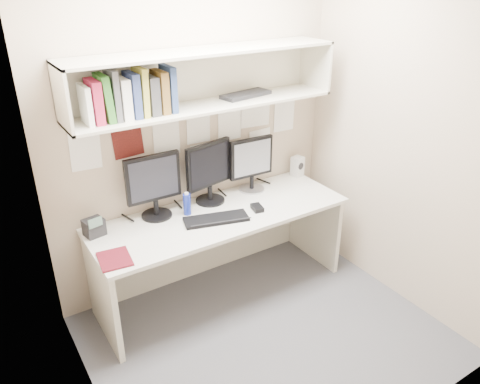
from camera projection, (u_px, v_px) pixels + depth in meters
floor at (267, 337)px, 3.40m from camera, size 2.40×2.00×0.01m
wall_back at (196, 129)px, 3.60m from camera, size 2.40×0.02×2.60m
wall_front at (405, 247)px, 2.08m from camera, size 2.40×0.02×2.60m
wall_left at (72, 225)px, 2.25m from camera, size 0.02×2.00×2.60m
wall_right at (405, 138)px, 3.42m from camera, size 0.02×2.00×2.60m
desk at (221, 253)px, 3.73m from camera, size 2.00×0.70×0.73m
overhead_hutch at (203, 78)px, 3.31m from camera, size 2.00×0.38×0.40m
pinned_papers at (196, 136)px, 3.61m from camera, size 1.92×0.01×0.48m
monitor_left at (154, 184)px, 3.42m from camera, size 0.42×0.23×0.49m
monitor_center at (209, 170)px, 3.64m from camera, size 0.42×0.23×0.49m
monitor_right at (251, 162)px, 3.85m from camera, size 0.39×0.21×0.45m
keyboard at (216, 219)px, 3.46m from camera, size 0.50×0.29×0.02m
mouse at (257, 208)px, 3.61m from camera, size 0.10×0.13×0.04m
speaker at (297, 166)px, 4.17m from camera, size 0.11×0.11×0.18m
blue_bottle at (187, 204)px, 3.52m from camera, size 0.06×0.06×0.18m
maroon_notebook at (115, 259)px, 3.00m from camera, size 0.23×0.26×0.01m
desk_phone at (94, 227)px, 3.25m from camera, size 0.15×0.14×0.16m
book_stack at (130, 96)px, 3.00m from camera, size 0.60×0.20×0.32m
hutch_tray at (246, 95)px, 3.54m from camera, size 0.42×0.22×0.03m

